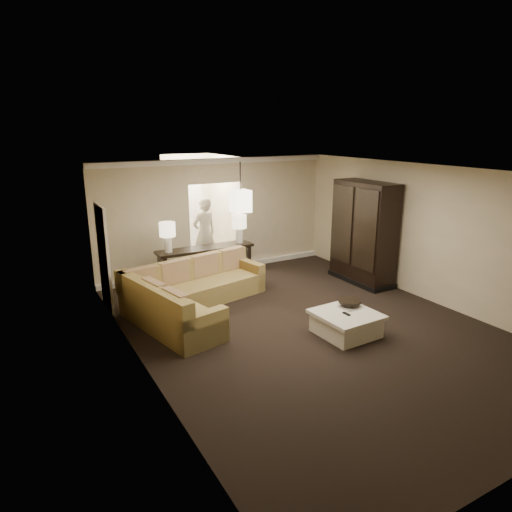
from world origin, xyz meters
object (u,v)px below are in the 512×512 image
armoire (363,235)px  person (204,230)px  drink_table (349,308)px  coffee_table (346,323)px  console_table (206,262)px  sectional_sofa (191,294)px

armoire → person: size_ratio=1.16×
armoire → drink_table: bearing=-136.7°
coffee_table → console_table: 3.85m
coffee_table → armoire: bearing=43.2°
console_table → coffee_table: bearing=-73.7°
coffee_table → console_table: (-1.06, 3.69, 0.31)m
coffee_table → console_table: size_ratio=0.47×
drink_table → person: bearing=100.9°
armoire → drink_table: (-1.92, -1.81, -0.76)m
sectional_sofa → coffee_table: 3.04m
coffee_table → drink_table: 0.39m
console_table → drink_table: (1.32, -3.45, -0.16)m
sectional_sofa → coffee_table: size_ratio=3.00×
coffee_table → person: bearing=97.2°
coffee_table → person: size_ratio=0.52×
sectional_sofa → console_table: (0.93, 1.39, 0.16)m
sectional_sofa → console_table: size_ratio=1.40×
coffee_table → armoire: armoire is taller
person → sectional_sofa: bearing=49.9°
coffee_table → drink_table: (0.27, 0.24, 0.15)m
drink_table → console_table: bearing=111.0°
console_table → drink_table: console_table is taller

